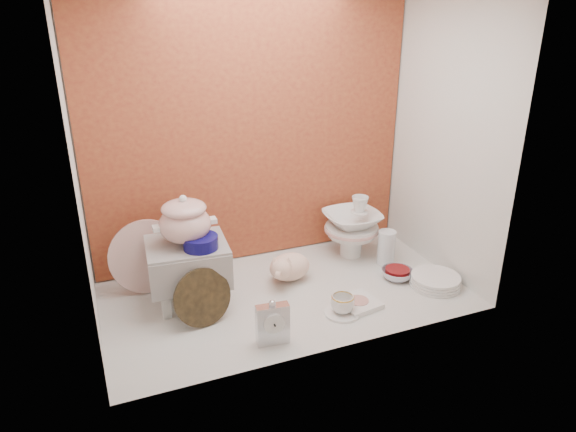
% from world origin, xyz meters
% --- Properties ---
extents(ground, '(1.80, 1.80, 0.00)m').
position_xyz_m(ground, '(0.00, 0.00, 0.00)').
color(ground, silver).
rests_on(ground, ground).
extents(niche_shell, '(1.86, 1.03, 1.53)m').
position_xyz_m(niche_shell, '(0.00, 0.18, 0.93)').
color(niche_shell, '#AB562A').
rests_on(niche_shell, ground).
extents(step_stool, '(0.40, 0.35, 0.32)m').
position_xyz_m(step_stool, '(-0.46, 0.11, 0.16)').
color(step_stool, silver).
rests_on(step_stool, ground).
extents(soup_tureen, '(0.32, 0.32, 0.24)m').
position_xyz_m(soup_tureen, '(-0.46, 0.12, 0.44)').
color(soup_tureen, white).
rests_on(soup_tureen, step_stool).
extents(cobalt_bowl, '(0.21, 0.21, 0.06)m').
position_xyz_m(cobalt_bowl, '(-0.41, 0.04, 0.35)').
color(cobalt_bowl, '#0F0B54').
rests_on(cobalt_bowl, step_stool).
extents(floral_platter, '(0.39, 0.10, 0.38)m').
position_xyz_m(floral_platter, '(-0.63, 0.30, 0.19)').
color(floral_platter, white).
rests_on(floral_platter, ground).
extents(blue_white_vase, '(0.33, 0.33, 0.28)m').
position_xyz_m(blue_white_vase, '(-0.42, 0.36, 0.14)').
color(blue_white_vase, silver).
rests_on(blue_white_vase, ground).
extents(lacquer_tray, '(0.29, 0.13, 0.27)m').
position_xyz_m(lacquer_tray, '(-0.45, -0.10, 0.14)').
color(lacquer_tray, black).
rests_on(lacquer_tray, ground).
extents(mantel_clock, '(0.15, 0.06, 0.21)m').
position_xyz_m(mantel_clock, '(-0.21, -0.36, 0.10)').
color(mantel_clock, silver).
rests_on(mantel_clock, ground).
extents(plush_pig, '(0.33, 0.28, 0.17)m').
position_xyz_m(plush_pig, '(0.07, 0.12, 0.08)').
color(plush_pig, beige).
rests_on(plush_pig, ground).
extents(teacup_saucer, '(0.22, 0.22, 0.01)m').
position_xyz_m(teacup_saucer, '(0.18, -0.27, 0.01)').
color(teacup_saucer, white).
rests_on(teacup_saucer, ground).
extents(gold_rim_teacup, '(0.15, 0.15, 0.09)m').
position_xyz_m(gold_rim_teacup, '(0.18, -0.27, 0.06)').
color(gold_rim_teacup, white).
rests_on(gold_rim_teacup, teacup_saucer).
extents(lattice_dish, '(0.21, 0.21, 0.03)m').
position_xyz_m(lattice_dish, '(0.29, -0.23, 0.01)').
color(lattice_dish, white).
rests_on(lattice_dish, ground).
extents(dinner_plate_stack, '(0.29, 0.29, 0.06)m').
position_xyz_m(dinner_plate_stack, '(0.76, -0.21, 0.03)').
color(dinner_plate_stack, white).
rests_on(dinner_plate_stack, ground).
extents(crystal_bowl, '(0.21, 0.21, 0.05)m').
position_xyz_m(crystal_bowl, '(0.61, -0.07, 0.03)').
color(crystal_bowl, silver).
rests_on(crystal_bowl, ground).
extents(clear_glass_vase, '(0.11, 0.11, 0.20)m').
position_xyz_m(clear_glass_vase, '(0.65, 0.10, 0.10)').
color(clear_glass_vase, silver).
rests_on(clear_glass_vase, ground).
extents(porcelain_tower, '(0.41, 0.41, 0.36)m').
position_xyz_m(porcelain_tower, '(0.52, 0.27, 0.18)').
color(porcelain_tower, white).
rests_on(porcelain_tower, ground).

